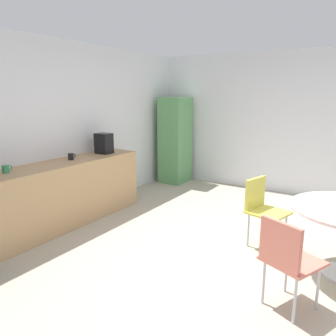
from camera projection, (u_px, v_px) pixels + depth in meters
ground_plane at (252, 265)px, 3.55m from camera, size 6.00×6.00×0.00m
wall_back at (61, 130)px, 4.84m from camera, size 6.00×0.10×2.60m
wall_side_right at (312, 125)px, 5.72m from camera, size 0.10×6.00×2.60m
counter_block at (65, 193)px, 4.61m from camera, size 2.53×0.60×0.90m
locker_cabinet at (175, 140)px, 6.79m from camera, size 0.60×0.50×1.76m
chair_coral at (286, 255)px, 2.68m from camera, size 0.55×0.55×0.83m
chair_yellow at (261, 204)px, 3.93m from camera, size 0.51×0.51×0.83m
mug_white at (71, 156)px, 4.66m from camera, size 0.13×0.08×0.09m
mug_green at (6, 169)px, 3.88m from camera, size 0.13×0.08×0.09m
coffee_maker at (104, 143)px, 5.15m from camera, size 0.20×0.24×0.32m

